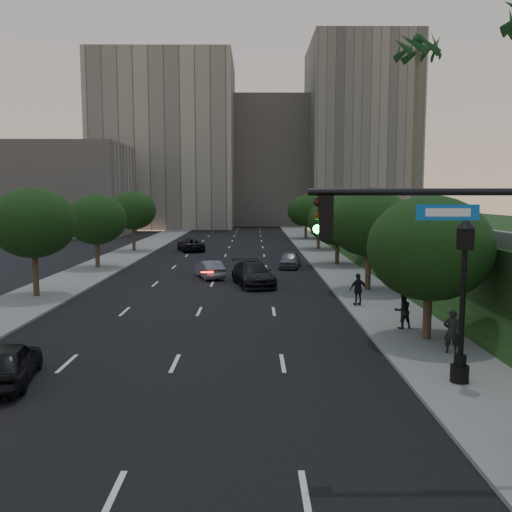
{
  "coord_description": "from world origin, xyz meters",
  "views": [
    {
      "loc": [
        2.93,
        -14.51,
        6.23
      ],
      "look_at": [
        3.03,
        8.84,
        3.6
      ],
      "focal_mm": 38.0,
      "sensor_mm": 36.0,
      "label": 1
    }
  ],
  "objects_px": {
    "pedestrian_c": "(358,289)",
    "sedan_mid_left": "(210,269)",
    "sedan_near_left": "(6,363)",
    "pedestrian_b": "(403,311)",
    "street_lamp": "(462,307)",
    "pedestrian_a": "(452,331)",
    "sedan_near_right": "(253,274)",
    "sedan_far_left": "(191,245)",
    "sedan_far_right": "(290,260)",
    "traffic_signal_mast": "(497,309)"
  },
  "relations": [
    {
      "from": "sedan_near_right",
      "to": "sedan_far_right",
      "type": "height_order",
      "value": "sedan_near_right"
    },
    {
      "from": "street_lamp",
      "to": "pedestrian_b",
      "type": "height_order",
      "value": "street_lamp"
    },
    {
      "from": "sedan_near_right",
      "to": "pedestrian_c",
      "type": "distance_m",
      "value": 9.46
    },
    {
      "from": "traffic_signal_mast",
      "to": "pedestrian_a",
      "type": "distance_m",
      "value": 9.05
    },
    {
      "from": "pedestrian_b",
      "to": "pedestrian_c",
      "type": "relative_size",
      "value": 0.93
    },
    {
      "from": "sedan_far_left",
      "to": "pedestrian_a",
      "type": "xyz_separation_m",
      "value": [
        14.68,
        -39.79,
        0.29
      ]
    },
    {
      "from": "traffic_signal_mast",
      "to": "sedan_far_right",
      "type": "distance_m",
      "value": 34.4
    },
    {
      "from": "sedan_near_left",
      "to": "sedan_near_right",
      "type": "relative_size",
      "value": 0.75
    },
    {
      "from": "street_lamp",
      "to": "pedestrian_c",
      "type": "bearing_deg",
      "value": 94.29
    },
    {
      "from": "sedan_mid_left",
      "to": "pedestrian_c",
      "type": "bearing_deg",
      "value": 111.08
    },
    {
      "from": "sedan_near_right",
      "to": "pedestrian_b",
      "type": "height_order",
      "value": "pedestrian_b"
    },
    {
      "from": "sedan_near_left",
      "to": "pedestrian_b",
      "type": "distance_m",
      "value": 16.51
    },
    {
      "from": "sedan_far_left",
      "to": "pedestrian_c",
      "type": "bearing_deg",
      "value": 95.1
    },
    {
      "from": "pedestrian_a",
      "to": "sedan_mid_left",
      "type": "bearing_deg",
      "value": -45.41
    },
    {
      "from": "sedan_near_right",
      "to": "pedestrian_a",
      "type": "relative_size",
      "value": 3.29
    },
    {
      "from": "street_lamp",
      "to": "sedan_near_left",
      "type": "distance_m",
      "value": 15.04
    },
    {
      "from": "sedan_far_right",
      "to": "pedestrian_c",
      "type": "relative_size",
      "value": 2.35
    },
    {
      "from": "traffic_signal_mast",
      "to": "sedan_near_left",
      "type": "bearing_deg",
      "value": 158.43
    },
    {
      "from": "sedan_far_left",
      "to": "pedestrian_a",
      "type": "bearing_deg",
      "value": 92.54
    },
    {
      "from": "sedan_mid_left",
      "to": "pedestrian_c",
      "type": "distance_m",
      "value": 14.17
    },
    {
      "from": "traffic_signal_mast",
      "to": "pedestrian_c",
      "type": "height_order",
      "value": "traffic_signal_mast"
    },
    {
      "from": "sedan_near_left",
      "to": "sedan_near_right",
      "type": "xyz_separation_m",
      "value": [
        8.14,
        19.64,
        0.1
      ]
    },
    {
      "from": "street_lamp",
      "to": "sedan_near_left",
      "type": "bearing_deg",
      "value": 179.01
    },
    {
      "from": "sedan_mid_left",
      "to": "sedan_far_right",
      "type": "bearing_deg",
      "value": -157.27
    },
    {
      "from": "sedan_near_right",
      "to": "pedestrian_b",
      "type": "distance_m",
      "value": 14.47
    },
    {
      "from": "pedestrian_b",
      "to": "street_lamp",
      "type": "bearing_deg",
      "value": 78.57
    },
    {
      "from": "street_lamp",
      "to": "pedestrian_c",
      "type": "xyz_separation_m",
      "value": [
        -0.93,
        12.46,
        -1.6
      ]
    },
    {
      "from": "pedestrian_b",
      "to": "sedan_near_right",
      "type": "bearing_deg",
      "value": -72.42
    },
    {
      "from": "street_lamp",
      "to": "sedan_near_right",
      "type": "distance_m",
      "value": 21.1
    },
    {
      "from": "traffic_signal_mast",
      "to": "pedestrian_c",
      "type": "bearing_deg",
      "value": 89.01
    },
    {
      "from": "sedan_far_right",
      "to": "pedestrian_c",
      "type": "height_order",
      "value": "pedestrian_c"
    },
    {
      "from": "sedan_far_right",
      "to": "pedestrian_b",
      "type": "xyz_separation_m",
      "value": [
        3.72,
        -21.88,
        0.27
      ]
    },
    {
      "from": "sedan_near_left",
      "to": "pedestrian_c",
      "type": "relative_size",
      "value": 2.38
    },
    {
      "from": "traffic_signal_mast",
      "to": "pedestrian_c",
      "type": "xyz_separation_m",
      "value": [
        0.3,
        17.61,
        -2.64
      ]
    },
    {
      "from": "sedan_mid_left",
      "to": "sedan_far_left",
      "type": "bearing_deg",
      "value": -98.47
    },
    {
      "from": "traffic_signal_mast",
      "to": "sedan_far_left",
      "type": "distance_m",
      "value": 49.86
    },
    {
      "from": "sedan_far_left",
      "to": "pedestrian_b",
      "type": "bearing_deg",
      "value": 93.44
    },
    {
      "from": "sedan_near_left",
      "to": "sedan_far_left",
      "type": "height_order",
      "value": "sedan_near_left"
    },
    {
      "from": "sedan_mid_left",
      "to": "pedestrian_a",
      "type": "xyz_separation_m",
      "value": [
        10.97,
        -20.05,
        0.33
      ]
    },
    {
      "from": "sedan_near_left",
      "to": "pedestrian_a",
      "type": "bearing_deg",
      "value": 179.92
    },
    {
      "from": "sedan_far_left",
      "to": "sedan_far_right",
      "type": "xyz_separation_m",
      "value": [
        10.15,
        -13.97,
        -0.01
      ]
    },
    {
      "from": "pedestrian_a",
      "to": "street_lamp",
      "type": "bearing_deg",
      "value": 90.43
    },
    {
      "from": "pedestrian_c",
      "to": "sedan_mid_left",
      "type": "bearing_deg",
      "value": -66.62
    },
    {
      "from": "sedan_far_left",
      "to": "sedan_near_right",
      "type": "bearing_deg",
      "value": 89.15
    },
    {
      "from": "sedan_near_left",
      "to": "sedan_far_left",
      "type": "relative_size",
      "value": 0.82
    },
    {
      "from": "sedan_mid_left",
      "to": "sedan_far_right",
      "type": "relative_size",
      "value": 0.98
    },
    {
      "from": "street_lamp",
      "to": "sedan_near_right",
      "type": "xyz_separation_m",
      "value": [
        -6.78,
        19.9,
        -1.82
      ]
    },
    {
      "from": "sedan_near_right",
      "to": "pedestrian_a",
      "type": "distance_m",
      "value": 18.35
    },
    {
      "from": "sedan_near_right",
      "to": "pedestrian_a",
      "type": "height_order",
      "value": "pedestrian_a"
    },
    {
      "from": "sedan_near_right",
      "to": "sedan_far_right",
      "type": "distance_m",
      "value": 9.67
    }
  ]
}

